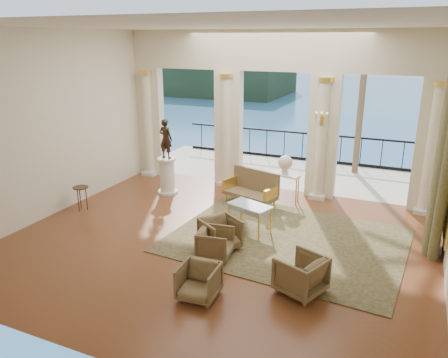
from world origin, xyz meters
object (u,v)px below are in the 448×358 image
at_px(settee, 252,188).
at_px(armchair_d, 215,242).
at_px(armchair_b, 199,280).
at_px(console_table, 285,179).
at_px(armchair_a, 220,232).
at_px(pedestal, 167,176).
at_px(statue, 166,139).
at_px(side_table, 81,190).
at_px(armchair_c, 301,273).
at_px(game_table, 250,208).

bearing_deg(settee, armchair_d, -67.95).
xyz_separation_m(armchair_b, armchair_d, (-0.36, 1.44, -0.00)).
height_order(settee, console_table, settee).
distance_m(armchair_b, armchair_d, 1.48).
bearing_deg(armchair_a, pedestal, 81.63).
height_order(armchair_b, armchair_d, same).
distance_m(statue, console_table, 3.46).
relative_size(armchair_d, side_table, 1.06).
bearing_deg(side_table, settee, 28.39).
height_order(armchair_b, pedestal, pedestal).
height_order(armchair_a, settee, settee).
height_order(armchair_d, console_table, console_table).
relative_size(pedestal, statue, 0.94).
bearing_deg(armchair_c, armchair_a, -94.72).
xyz_separation_m(armchair_a, statue, (-2.81, 2.55, 1.23)).
distance_m(armchair_a, armchair_b, 1.89).
xyz_separation_m(pedestal, statue, (0.00, 0.00, 1.10)).
relative_size(armchair_c, pedestal, 0.73).
bearing_deg(armchair_b, side_table, 149.13).
bearing_deg(pedestal, armchair_c, -36.26).
bearing_deg(armchair_c, settee, -126.79).
relative_size(settee, game_table, 1.43).
xyz_separation_m(settee, statue, (-2.55, -0.09, 1.13)).
bearing_deg(pedestal, game_table, -26.10).
bearing_deg(side_table, pedestal, 56.12).
bearing_deg(game_table, armchair_c, -30.82).
relative_size(armchair_a, statue, 0.67).
xyz_separation_m(armchair_d, settee, (-0.33, 3.03, 0.14)).
bearing_deg(armchair_b, armchair_d, 100.21).
height_order(pedestal, side_table, pedestal).
bearing_deg(armchair_a, side_table, 116.65).
bearing_deg(armchair_d, statue, 36.11).
bearing_deg(settee, armchair_b, -65.46).
relative_size(settee, side_table, 2.46).
bearing_deg(settee, statue, -162.25).
xyz_separation_m(armchair_b, side_table, (-4.60, 2.36, 0.21)).
relative_size(armchair_a, armchair_c, 0.98).
xyz_separation_m(settee, side_table, (-3.91, -2.11, 0.07)).
bearing_deg(game_table, armchair_a, -86.09).
height_order(console_table, side_table, console_table).
bearing_deg(armchair_d, armchair_a, 1.88).
distance_m(armchair_c, armchair_d, 1.99).
distance_m(armchair_b, armchair_c, 1.78).
xyz_separation_m(game_table, statue, (-3.09, 1.51, 1.00)).
distance_m(armchair_b, game_table, 2.89).
relative_size(armchair_a, armchair_b, 1.11).
height_order(settee, pedestal, pedestal).
distance_m(armchair_c, settee, 4.24).
height_order(game_table, side_table, game_table).
bearing_deg(pedestal, armchair_b, -53.53).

